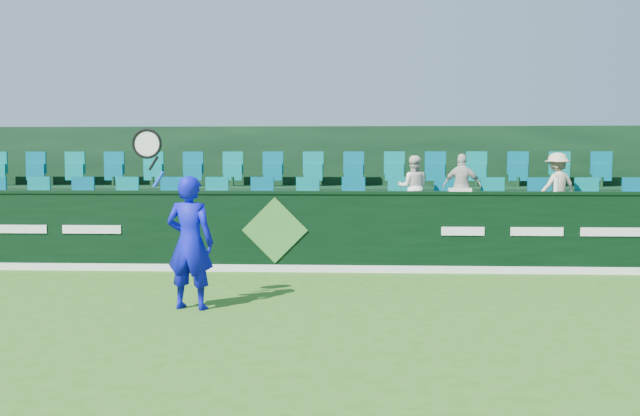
# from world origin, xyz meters

# --- Properties ---
(ground) EXTENTS (60.00, 60.00, 0.00)m
(ground) POSITION_xyz_m (0.00, 0.00, 0.00)
(ground) COLOR #316718
(ground) RESTS_ON ground
(sponsor_hoarding) EXTENTS (16.00, 0.25, 1.35)m
(sponsor_hoarding) POSITION_xyz_m (0.00, 4.00, 0.67)
(sponsor_hoarding) COLOR black
(sponsor_hoarding) RESTS_ON ground
(stand_tier_front) EXTENTS (16.00, 2.00, 0.80)m
(stand_tier_front) POSITION_xyz_m (0.00, 5.10, 0.40)
(stand_tier_front) COLOR black
(stand_tier_front) RESTS_ON ground
(stand_tier_back) EXTENTS (16.00, 1.80, 1.30)m
(stand_tier_back) POSITION_xyz_m (0.00, 7.00, 0.65)
(stand_tier_back) COLOR black
(stand_tier_back) RESTS_ON ground
(stand_rear) EXTENTS (16.00, 4.10, 2.60)m
(stand_rear) POSITION_xyz_m (0.00, 7.44, 1.22)
(stand_rear) COLOR black
(stand_rear) RESTS_ON ground
(seat_row_front) EXTENTS (13.50, 0.50, 0.60)m
(seat_row_front) POSITION_xyz_m (0.00, 5.50, 1.10)
(seat_row_front) COLOR #067471
(seat_row_front) RESTS_ON stand_tier_front
(seat_row_back) EXTENTS (13.50, 0.50, 0.60)m
(seat_row_back) POSITION_xyz_m (0.00, 7.30, 1.60)
(seat_row_back) COLOR #067471
(seat_row_back) RESTS_ON stand_tier_back
(tennis_player) EXTENTS (1.10, 0.51, 2.33)m
(tennis_player) POSITION_xyz_m (-0.74, 0.94, 0.86)
(tennis_player) COLOR #0B0EC0
(tennis_player) RESTS_ON ground
(spectator_left) EXTENTS (0.59, 0.47, 1.14)m
(spectator_left) POSITION_xyz_m (2.38, 5.12, 1.37)
(spectator_left) COLOR white
(spectator_left) RESTS_ON stand_tier_front
(spectator_middle) EXTENTS (0.73, 0.42, 1.18)m
(spectator_middle) POSITION_xyz_m (3.26, 5.12, 1.39)
(spectator_middle) COLOR beige
(spectator_middle) RESTS_ON stand_tier_front
(spectator_right) EXTENTS (0.89, 0.73, 1.20)m
(spectator_right) POSITION_xyz_m (4.95, 5.12, 1.40)
(spectator_right) COLOR beige
(spectator_right) RESTS_ON stand_tier_front
(towel) EXTENTS (0.36, 0.23, 0.05)m
(towel) POSITION_xyz_m (3.06, 4.00, 1.38)
(towel) COLOR silver
(towel) RESTS_ON sponsor_hoarding
(drinks_bottle) EXTENTS (0.07, 0.07, 0.23)m
(drinks_bottle) POSITION_xyz_m (4.62, 4.00, 1.47)
(drinks_bottle) COLOR white
(drinks_bottle) RESTS_ON sponsor_hoarding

